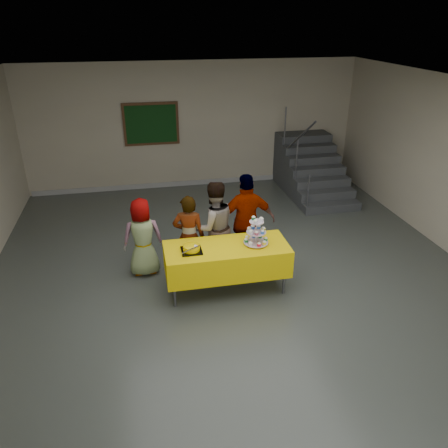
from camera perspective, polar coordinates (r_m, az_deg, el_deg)
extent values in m
plane|color=#4C514C|center=(6.85, 2.37, -9.30)|extent=(10.00, 10.00, 0.00)
cube|color=#B2A88F|center=(10.80, -3.95, 12.66)|extent=(8.00, 0.04, 3.00)
cube|color=silver|center=(5.69, 2.94, 16.31)|extent=(8.00, 10.00, 0.04)
cube|color=#999999|center=(11.19, -3.72, 5.44)|extent=(7.90, 0.03, 0.12)
cylinder|color=#595960|center=(6.44, -6.52, -8.01)|extent=(0.04, 0.04, 0.73)
cylinder|color=#595960|center=(6.75, 7.89, -6.40)|extent=(0.04, 0.04, 0.73)
cylinder|color=#595960|center=(6.93, -7.00, -5.40)|extent=(0.04, 0.04, 0.73)
cylinder|color=#595960|center=(7.22, 6.41, -4.02)|extent=(0.04, 0.04, 0.73)
cube|color=#595960|center=(6.60, 0.35, -3.17)|extent=(1.80, 0.70, 0.02)
cube|color=yellow|center=(6.69, 0.35, -4.59)|extent=(1.88, 0.78, 0.44)
cylinder|color=silver|center=(6.67, 4.18, -2.55)|extent=(0.18, 0.18, 0.01)
cylinder|color=silver|center=(6.58, 4.24, -0.97)|extent=(0.02, 0.02, 0.42)
cylinder|color=silver|center=(6.66, 4.19, -2.36)|extent=(0.38, 0.38, 0.01)
cylinder|color=silver|center=(6.58, 4.24, -1.05)|extent=(0.30, 0.30, 0.01)
cylinder|color=silver|center=(6.51, 4.28, 0.29)|extent=(0.22, 0.22, 0.01)
cube|color=black|center=(6.47, -4.27, -3.49)|extent=(0.30, 0.30, 0.02)
cylinder|color=#FAD000|center=(6.44, -4.28, -3.14)|extent=(0.25, 0.25, 0.07)
ellipsoid|color=#FAD000|center=(6.43, -4.29, -2.87)|extent=(0.25, 0.25, 0.05)
ellipsoid|color=white|center=(6.39, -3.85, -2.85)|extent=(0.08, 0.08, 0.02)
cube|color=silver|center=(6.30, -4.32, -3.31)|extent=(0.30, 0.16, 0.04)
imported|color=slate|center=(7.20, -10.57, -1.73)|extent=(0.66, 0.43, 1.32)
imported|color=slate|center=(7.04, -4.61, -1.63)|extent=(0.57, 0.43, 1.41)
imported|color=slate|center=(7.16, -1.33, -0.35)|extent=(0.85, 0.72, 1.56)
imported|color=slate|center=(7.25, 2.97, 0.34)|extent=(0.97, 0.43, 1.65)
cube|color=#424447|center=(9.92, 13.83, 2.18)|extent=(1.30, 0.30, 0.18)
cube|color=#424447|center=(10.14, 13.19, 3.31)|extent=(1.30, 0.30, 0.36)
cube|color=#424447|center=(10.36, 12.58, 4.39)|extent=(1.30, 0.30, 0.54)
cube|color=#424447|center=(10.58, 11.99, 5.43)|extent=(1.30, 0.30, 0.72)
cube|color=#424447|center=(10.81, 11.43, 6.43)|extent=(1.30, 0.30, 0.90)
cube|color=#424447|center=(11.05, 10.89, 7.38)|extent=(1.30, 0.30, 1.08)
cube|color=#424447|center=(11.28, 10.36, 8.29)|extent=(1.30, 0.30, 1.26)
cube|color=#424447|center=(11.55, 9.83, 8.74)|extent=(1.30, 0.30, 1.26)
cylinder|color=#595960|center=(9.51, 10.89, 3.78)|extent=(0.04, 0.04, 0.90)
cylinder|color=#595960|center=(10.03, 9.46, 8.33)|extent=(0.04, 0.04, 0.90)
cylinder|color=#595960|center=(10.71, 7.98, 12.52)|extent=(0.04, 0.04, 0.90)
cylinder|color=#595960|center=(9.96, 9.55, 10.89)|extent=(0.04, 1.85, 1.20)
cube|color=#472B16|center=(10.67, -9.50, 12.76)|extent=(1.30, 0.04, 1.00)
cube|color=#123913|center=(10.64, -9.49, 12.73)|extent=(1.18, 0.02, 0.88)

